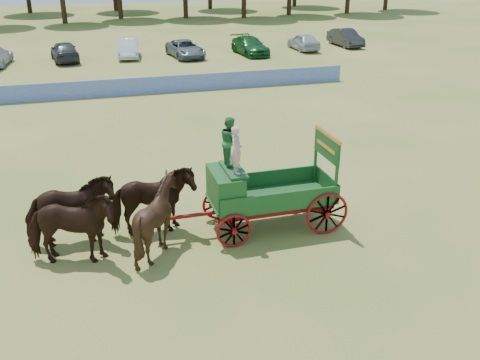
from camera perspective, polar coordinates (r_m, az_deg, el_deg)
name	(u,v)px	position (r m, az deg, el deg)	size (l,w,h in m)	color
ground	(246,224)	(17.49, 0.70, -4.69)	(160.00, 160.00, 0.00)	#9B8646
horse_lead_left	(70,229)	(15.60, -17.64, -4.96)	(1.20, 2.64, 2.23)	black
horse_lead_right	(71,211)	(16.59, -17.62, -3.21)	(1.20, 2.64, 2.23)	black
horse_wheel_left	(157,217)	(15.65, -8.86, -3.97)	(1.80, 2.03, 2.23)	black
horse_wheel_right	(152,202)	(16.63, -9.38, -2.30)	(1.20, 2.64, 2.23)	black
farm_dray	(249,183)	(16.50, 1.02, -0.34)	(6.00, 2.00, 3.66)	maroon
sponsor_banner	(147,86)	(33.84, -9.89, 9.89)	(26.00, 0.08, 1.05)	#2141B4
parked_cars	(75,52)	(45.36, -17.23, 12.91)	(46.87, 7.27, 1.64)	silver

